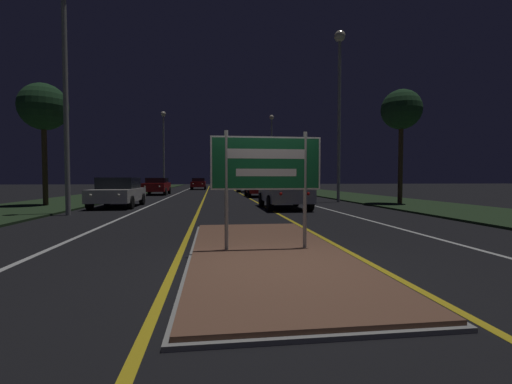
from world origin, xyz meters
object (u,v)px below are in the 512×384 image
at_px(streetlight_right_near, 339,82).
at_px(car_approaching_1, 157,186).
at_px(car_receding_3, 266,184).
at_px(car_approaching_0, 118,192).
at_px(car_approaching_2, 199,183).
at_px(streetlight_left_near, 65,66).
at_px(car_receding_0, 284,191).
at_px(streetlight_left_far, 164,139).
at_px(streetlight_right_far, 272,140).
at_px(car_receding_2, 247,184).
at_px(highway_sign, 266,168).
at_px(car_receding_1, 259,188).

bearing_deg(streetlight_right_near, car_approaching_1, 138.42).
height_order(streetlight_right_near, car_receding_3, streetlight_right_near).
height_order(car_approaching_0, car_approaching_2, car_approaching_2).
height_order(streetlight_left_near, car_receding_0, streetlight_left_near).
height_order(streetlight_left_far, streetlight_right_far, streetlight_right_far).
xyz_separation_m(streetlight_left_far, car_receding_3, (11.90, 5.06, -4.82)).
bearing_deg(car_approaching_0, car_approaching_1, 90.69).
bearing_deg(car_receding_3, streetlight_left_far, -156.96).
xyz_separation_m(streetlight_right_far, car_receding_2, (-3.87, -7.13, -5.49)).
xyz_separation_m(highway_sign, streetlight_left_far, (-6.15, 31.32, 3.95)).
bearing_deg(car_receding_0, car_receding_2, 89.45).
bearing_deg(car_approaching_2, streetlight_left_near, -97.00).
distance_m(car_receding_0, car_approaching_0, 8.16).
distance_m(streetlight_left_near, car_receding_1, 15.89).
distance_m(car_receding_0, car_receding_1, 10.31).
bearing_deg(streetlight_left_far, streetlight_right_far, 21.82).
bearing_deg(car_receding_3, car_approaching_0, -114.35).
distance_m(car_receding_2, car_receding_3, 7.87).
height_order(highway_sign, car_receding_3, highway_sign).
relative_size(streetlight_left_far, streetlight_right_far, 0.91).
relative_size(car_receding_1, car_receding_3, 1.02).
xyz_separation_m(streetlight_right_far, car_receding_3, (-0.64, 0.04, -5.53)).
height_order(streetlight_right_far, car_approaching_1, streetlight_right_far).
bearing_deg(car_receding_3, highway_sign, -98.98).
bearing_deg(car_receding_2, car_receding_3, 65.76).
bearing_deg(car_approaching_1, streetlight_left_far, 93.12).
bearing_deg(car_receding_2, car_receding_1, -89.86).
relative_size(car_receding_2, car_approaching_0, 0.97).
relative_size(streetlight_right_near, car_approaching_0, 2.39).
distance_m(streetlight_right_near, car_receding_0, 8.35).
bearing_deg(streetlight_right_far, car_receding_2, -118.48).
bearing_deg(streetlight_left_near, car_approaching_2, 83.00).
bearing_deg(car_approaching_2, car_approaching_0, -96.13).
height_order(streetlight_left_far, streetlight_right_near, streetlight_right_near).
distance_m(car_receding_3, car_approaching_2, 8.61).
relative_size(streetlight_right_far, car_receding_2, 2.30).
relative_size(streetlight_right_near, streetlight_right_far, 1.07).
distance_m(streetlight_right_far, car_approaching_1, 18.15).
bearing_deg(car_receding_1, car_receding_2, 90.14).
relative_size(highway_sign, car_approaching_2, 0.47).
distance_m(highway_sign, car_approaching_0, 12.65).
bearing_deg(streetlight_left_far, highway_sign, -78.90).
relative_size(streetlight_left_far, car_approaching_1, 1.88).
distance_m(highway_sign, car_receding_2, 29.32).
distance_m(streetlight_left_far, car_receding_2, 10.12).
xyz_separation_m(streetlight_right_far, car_receding_1, (-3.85, -16.64, -5.56)).
height_order(streetlight_right_near, car_receding_0, streetlight_right_near).
xyz_separation_m(car_receding_1, car_approaching_0, (-8.14, -8.39, 0.05)).
bearing_deg(streetlight_right_near, car_approaching_0, -170.93).
bearing_deg(car_receding_2, streetlight_right_near, -76.33).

